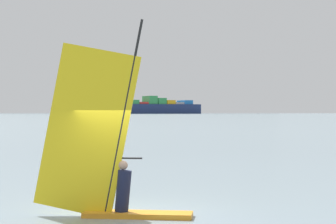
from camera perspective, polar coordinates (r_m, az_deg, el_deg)
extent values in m
plane|color=gray|center=(14.46, -3.93, -9.78)|extent=(4000.00, 4000.00, 0.00)
cube|color=orange|center=(14.12, -2.90, -9.77)|extent=(2.62, 1.46, 0.12)
cylinder|color=black|center=(13.97, -4.26, -0.35)|extent=(0.90, 0.36, 4.51)
cube|color=yellow|center=(14.17, -7.76, -1.76)|extent=(2.47, 0.90, 4.16)
cylinder|color=black|center=(14.12, -6.31, -4.39)|extent=(1.81, 0.66, 0.04)
cylinder|color=#191E38|center=(14.10, -4.31, -7.55)|extent=(0.49, 0.43, 0.99)
sphere|color=tan|center=(14.03, -4.31, -5.09)|extent=(0.22, 0.22, 0.22)
cube|color=navy|center=(753.30, -2.73, 0.30)|extent=(161.14, 58.13, 12.20)
cube|color=silver|center=(734.78, -7.14, 1.34)|extent=(18.89, 24.00, 14.32)
cylinder|color=black|center=(735.08, -7.14, 2.13)|extent=(4.00, 4.00, 6.00)
cube|color=red|center=(745.77, -4.39, 1.17)|extent=(15.74, 28.33, 10.40)
cube|color=#2D8C47|center=(749.74, -3.50, 0.96)|extent=(15.74, 28.33, 5.20)
cube|color=red|center=(753.91, -2.62, 0.86)|extent=(15.74, 28.33, 2.60)
cube|color=#2D8C47|center=(758.34, -1.75, 1.15)|extent=(15.74, 28.33, 10.40)
cube|color=#2D8C47|center=(762.86, -0.89, 1.04)|extent=(15.74, 28.33, 7.80)
cube|color=gold|center=(767.54, -0.04, 0.94)|extent=(15.74, 28.33, 5.20)
cube|color=#99999E|center=(772.40, 0.80, 0.84)|extent=(15.74, 28.33, 2.60)
cube|color=#1E66AD|center=(777.46, 1.62, 0.93)|extent=(15.74, 28.33, 5.20)
cube|color=#60665B|center=(1267.39, -8.15, 1.08)|extent=(835.01, 462.38, 52.04)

